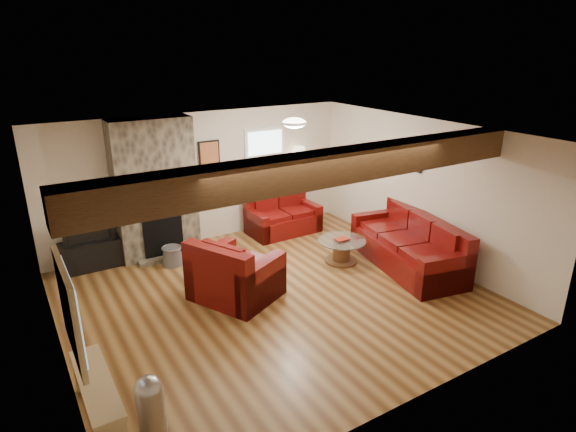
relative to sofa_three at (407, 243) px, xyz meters
name	(u,v)px	position (x,y,z in m)	size (l,w,h in m)	color
room	(275,221)	(-2.48, 0.26, 0.80)	(8.00, 8.00, 8.00)	brown
oak_beam	(327,168)	(-2.48, -0.99, 1.86)	(6.00, 0.36, 0.38)	#352110
chimney_breast	(155,191)	(-3.48, 2.75, 0.77)	(1.40, 0.67, 2.50)	#39342C
back_window	(265,155)	(-1.13, 2.97, 1.10)	(0.90, 0.08, 1.10)	white
hatch_window	(70,311)	(-5.44, -1.24, 1.00)	(0.08, 1.00, 0.90)	tan
ceiling_dome	(294,125)	(-1.58, 1.16, 1.99)	(0.40, 0.40, 0.18)	white
artwork_back	(209,154)	(-2.33, 2.97, 1.25)	(0.42, 0.06, 0.52)	black
artwork_right	(410,159)	(0.48, 0.56, 1.30)	(0.06, 0.55, 0.42)	black
sofa_three	(407,243)	(0.00, 0.00, 0.00)	(2.31, 0.97, 0.89)	#4A050A
loveseat	(283,215)	(-0.99, 2.49, -0.07)	(1.42, 0.82, 0.75)	#4A050A
armchair_red	(236,268)	(-2.98, 0.59, 0.03)	(1.17, 1.03, 0.95)	#4A050A
coffee_table	(342,251)	(-0.85, 0.73, -0.24)	(0.86, 0.86, 0.45)	#4D2C18
tv_cabinet	(91,255)	(-4.67, 2.79, -0.20)	(1.00, 0.40, 0.50)	black
television	(87,228)	(-4.67, 2.79, 0.29)	(0.83, 0.11, 0.48)	black
floor_lamp	(299,158)	(-0.41, 2.81, 0.98)	(0.43, 0.43, 1.67)	tan
pine_bench	(99,401)	(-5.31, -1.03, -0.20)	(0.31, 1.31, 0.49)	tan
pedal_bin	(151,406)	(-4.91, -1.50, -0.10)	(0.28, 0.28, 0.69)	#A2A1A6
coal_bucket	(172,256)	(-3.45, 2.19, -0.28)	(0.36, 0.36, 0.34)	slate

